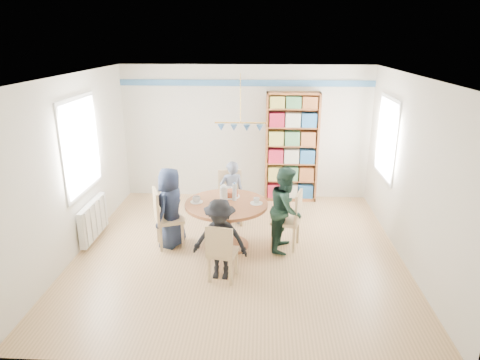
# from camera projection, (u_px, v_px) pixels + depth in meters

# --- Properties ---
(ground) EXTENTS (5.00, 5.00, 0.00)m
(ground) POSITION_uv_depth(u_px,v_px,m) (239.00, 251.00, 6.75)
(ground) COLOR tan
(room_shell) EXTENTS (5.00, 5.00, 5.00)m
(room_shell) POSITION_uv_depth(u_px,v_px,m) (226.00, 136.00, 7.05)
(room_shell) COLOR white
(room_shell) RESTS_ON ground
(radiator) EXTENTS (0.12, 1.00, 0.60)m
(radiator) POSITION_uv_depth(u_px,v_px,m) (94.00, 219.00, 7.05)
(radiator) COLOR silver
(radiator) RESTS_ON ground
(dining_table) EXTENTS (1.30, 1.30, 0.75)m
(dining_table) POSITION_uv_depth(u_px,v_px,m) (227.00, 214.00, 6.73)
(dining_table) COLOR brown
(dining_table) RESTS_ON ground
(chair_left) EXTENTS (0.55, 0.55, 0.96)m
(chair_left) POSITION_uv_depth(u_px,v_px,m) (164.00, 216.00, 6.75)
(chair_left) COLOR tan
(chair_left) RESTS_ON ground
(chair_right) EXTENTS (0.51, 0.51, 0.94)m
(chair_right) POSITION_uv_depth(u_px,v_px,m) (291.00, 217.00, 6.72)
(chair_right) COLOR tan
(chair_right) RESTS_ON ground
(chair_far) EXTENTS (0.48, 0.48, 0.95)m
(chair_far) POSITION_uv_depth(u_px,v_px,m) (230.00, 194.00, 7.69)
(chair_far) COLOR tan
(chair_far) RESTS_ON ground
(chair_near) EXTENTS (0.44, 0.44, 0.85)m
(chair_near) POSITION_uv_depth(u_px,v_px,m) (221.00, 250.00, 5.79)
(chair_near) COLOR tan
(chair_near) RESTS_ON ground
(person_left) EXTENTS (0.58, 0.73, 1.30)m
(person_left) POSITION_uv_depth(u_px,v_px,m) (171.00, 208.00, 6.75)
(person_left) COLOR #171F34
(person_left) RESTS_ON ground
(person_right) EXTENTS (0.64, 0.75, 1.35)m
(person_right) POSITION_uv_depth(u_px,v_px,m) (286.00, 209.00, 6.64)
(person_right) COLOR #193329
(person_right) RESTS_ON ground
(person_far) EXTENTS (0.49, 0.39, 1.17)m
(person_far) POSITION_uv_depth(u_px,v_px,m) (232.00, 193.00, 7.55)
(person_far) COLOR gray
(person_far) RESTS_ON ground
(person_near) EXTENTS (0.79, 0.51, 1.17)m
(person_near) POSITION_uv_depth(u_px,v_px,m) (220.00, 240.00, 5.84)
(person_near) COLOR black
(person_near) RESTS_ON ground
(bookshelf) EXTENTS (1.05, 0.31, 2.20)m
(bookshelf) POSITION_uv_depth(u_px,v_px,m) (292.00, 148.00, 8.57)
(bookshelf) COLOR brown
(bookshelf) RESTS_ON ground
(tableware) EXTENTS (1.13, 1.13, 0.30)m
(tableware) POSITION_uv_depth(u_px,v_px,m) (225.00, 198.00, 6.68)
(tableware) COLOR white
(tableware) RESTS_ON dining_table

